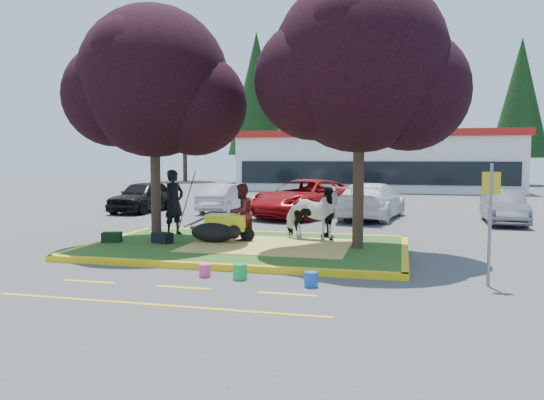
% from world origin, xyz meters
% --- Properties ---
extents(ground, '(90.00, 90.00, 0.00)m').
position_xyz_m(ground, '(0.00, 0.00, 0.00)').
color(ground, '#424244').
rests_on(ground, ground).
extents(median_island, '(8.00, 5.00, 0.15)m').
position_xyz_m(median_island, '(0.00, 0.00, 0.07)').
color(median_island, '#204A17').
rests_on(median_island, ground).
extents(curb_near, '(8.30, 0.16, 0.15)m').
position_xyz_m(curb_near, '(0.00, -2.58, 0.07)').
color(curb_near, yellow).
rests_on(curb_near, ground).
extents(curb_far, '(8.30, 0.16, 0.15)m').
position_xyz_m(curb_far, '(0.00, 2.58, 0.07)').
color(curb_far, yellow).
rests_on(curb_far, ground).
extents(curb_left, '(0.16, 5.30, 0.15)m').
position_xyz_m(curb_left, '(-4.08, 0.00, 0.07)').
color(curb_left, yellow).
rests_on(curb_left, ground).
extents(curb_right, '(0.16, 5.30, 0.15)m').
position_xyz_m(curb_right, '(4.08, 0.00, 0.07)').
color(curb_right, yellow).
rests_on(curb_right, ground).
extents(straw_bedding, '(4.20, 3.00, 0.01)m').
position_xyz_m(straw_bedding, '(0.60, 0.00, 0.15)').
color(straw_bedding, '#E2CD5D').
rests_on(straw_bedding, median_island).
extents(tree_purple_left, '(5.06, 4.20, 6.51)m').
position_xyz_m(tree_purple_left, '(-2.78, 0.38, 4.36)').
color(tree_purple_left, black).
rests_on(tree_purple_left, median_island).
extents(tree_purple_right, '(5.30, 4.40, 6.82)m').
position_xyz_m(tree_purple_right, '(2.92, 0.18, 4.56)').
color(tree_purple_right, black).
rests_on(tree_purple_right, median_island).
extents(fire_lane_stripe_a, '(1.10, 0.12, 0.01)m').
position_xyz_m(fire_lane_stripe_a, '(-2.00, -4.20, 0.00)').
color(fire_lane_stripe_a, yellow).
rests_on(fire_lane_stripe_a, ground).
extents(fire_lane_stripe_b, '(1.10, 0.12, 0.01)m').
position_xyz_m(fire_lane_stripe_b, '(0.00, -4.20, 0.00)').
color(fire_lane_stripe_b, yellow).
rests_on(fire_lane_stripe_b, ground).
extents(fire_lane_stripe_c, '(1.10, 0.12, 0.01)m').
position_xyz_m(fire_lane_stripe_c, '(2.00, -4.20, 0.00)').
color(fire_lane_stripe_c, yellow).
rests_on(fire_lane_stripe_c, ground).
extents(fire_lane_long, '(6.00, 0.10, 0.01)m').
position_xyz_m(fire_lane_long, '(0.00, -5.40, 0.00)').
color(fire_lane_long, yellow).
rests_on(fire_lane_long, ground).
extents(retail_building, '(20.40, 8.40, 4.40)m').
position_xyz_m(retail_building, '(2.00, 27.98, 2.25)').
color(retail_building, silver).
rests_on(retail_building, ground).
extents(treeline, '(46.58, 7.80, 14.63)m').
position_xyz_m(treeline, '(1.23, 37.61, 7.73)').
color(treeline, black).
rests_on(treeline, ground).
extents(cow, '(1.87, 1.20, 1.46)m').
position_xyz_m(cow, '(1.56, 1.09, 0.88)').
color(cow, white).
rests_on(cow, median_island).
extents(calf, '(1.33, 0.86, 0.54)m').
position_xyz_m(calf, '(-1.00, 0.17, 0.42)').
color(calf, black).
rests_on(calf, median_island).
extents(handler, '(0.69, 0.83, 1.94)m').
position_xyz_m(handler, '(-2.63, 1.25, 1.12)').
color(handler, black).
rests_on(handler, median_island).
extents(visitor_a, '(0.82, 0.92, 1.59)m').
position_xyz_m(visitor_a, '(-0.33, 0.63, 0.94)').
color(visitor_a, '#4E1916').
rests_on(visitor_a, median_island).
extents(visitor_b, '(0.43, 0.88, 1.46)m').
position_xyz_m(visitor_b, '(1.88, 2.03, 0.88)').
color(visitor_b, black).
rests_on(visitor_b, median_island).
extents(wheelbarrow, '(1.97, 0.71, 0.74)m').
position_xyz_m(wheelbarrow, '(-0.70, 0.47, 0.66)').
color(wheelbarrow, black).
rests_on(wheelbarrow, median_island).
extents(gear_bag_dark, '(0.63, 0.48, 0.28)m').
position_xyz_m(gear_bag_dark, '(-2.29, -0.29, 0.29)').
color(gear_bag_dark, black).
rests_on(gear_bag_dark, median_island).
extents(gear_bag_green, '(0.58, 0.46, 0.27)m').
position_xyz_m(gear_bag_green, '(-3.70, -0.48, 0.29)').
color(gear_bag_green, black).
rests_on(gear_bag_green, median_island).
extents(sign_post, '(0.33, 0.06, 2.35)m').
position_xyz_m(sign_post, '(5.61, -2.70, 1.44)').
color(sign_post, slate).
rests_on(sign_post, ground).
extents(bucket_green, '(0.37, 0.37, 0.31)m').
position_xyz_m(bucket_green, '(0.84, -3.27, 0.16)').
color(bucket_green, green).
rests_on(bucket_green, ground).
extents(bucket_pink, '(0.27, 0.27, 0.26)m').
position_xyz_m(bucket_pink, '(0.06, -3.22, 0.13)').
color(bucket_pink, '#FF388A').
rests_on(bucket_pink, ground).
extents(bucket_blue, '(0.35, 0.35, 0.29)m').
position_xyz_m(bucket_blue, '(2.33, -3.54, 0.14)').
color(bucket_blue, blue).
rests_on(bucket_blue, ground).
extents(car_black, '(1.82, 4.19, 1.41)m').
position_xyz_m(car_black, '(-7.45, 8.53, 0.70)').
color(car_black, black).
rests_on(car_black, ground).
extents(car_silver, '(1.40, 3.82, 1.25)m').
position_xyz_m(car_silver, '(-3.93, 9.37, 0.62)').
color(car_silver, '#AFB0B8').
rests_on(car_silver, ground).
extents(car_red, '(4.61, 6.17, 1.56)m').
position_xyz_m(car_red, '(0.07, 8.28, 0.78)').
color(car_red, '#A20D11').
rests_on(car_red, ground).
extents(car_white, '(2.86, 5.29, 1.46)m').
position_xyz_m(car_white, '(2.79, 8.19, 0.73)').
color(car_white, white).
rests_on(car_white, ground).
extents(car_grey, '(1.39, 3.77, 1.23)m').
position_xyz_m(car_grey, '(7.66, 7.71, 0.62)').
color(car_grey, slate).
rests_on(car_grey, ground).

